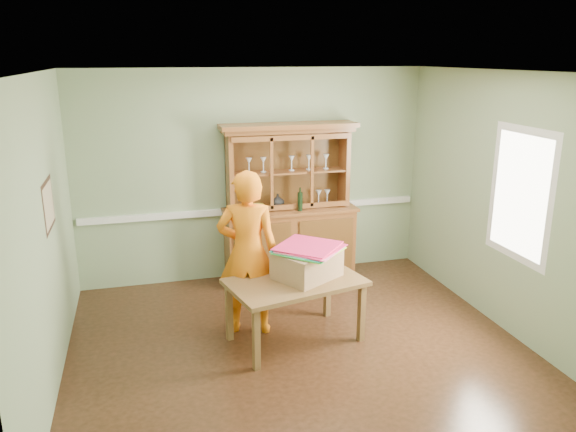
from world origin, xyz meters
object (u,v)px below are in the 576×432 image
object	(u,v)px
cardboard_box	(307,264)
person	(248,253)
dining_table	(295,287)
china_hutch	(289,225)

from	to	relation	value
cardboard_box	person	distance (m)	0.63
dining_table	cardboard_box	bearing A→B (deg)	8.48
china_hutch	person	bearing A→B (deg)	-121.12
cardboard_box	dining_table	bearing A→B (deg)	-158.38
person	china_hutch	bearing A→B (deg)	-104.87
china_hutch	dining_table	size ratio (longest dim) A/B	1.38
dining_table	person	world-z (taller)	person
dining_table	cardboard_box	size ratio (longest dim) A/B	2.46
person	dining_table	bearing A→B (deg)	155.97
china_hutch	person	size ratio (longest dim) A/B	1.16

